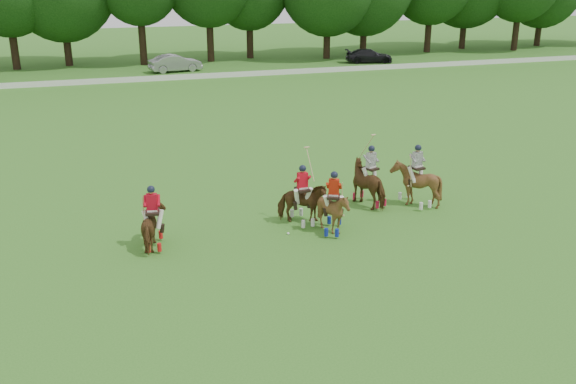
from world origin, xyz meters
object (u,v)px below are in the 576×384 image
object	(u,v)px
polo_red_a	(154,226)
polo_stripe_b	(416,183)
polo_stripe_a	(370,183)
polo_ball	(288,233)
polo_red_b	(302,203)
polo_red_c	(333,211)
car_right	(369,56)
car_mid	(175,63)

from	to	relation	value
polo_red_a	polo_stripe_b	size ratio (longest dim) A/B	0.88
polo_red_a	polo_stripe_a	bearing A→B (deg)	10.43
polo_red_a	polo_stripe_a	world-z (taller)	polo_stripe_a
polo_stripe_b	polo_ball	bearing A→B (deg)	-167.00
polo_stripe_a	polo_ball	xyz separation A→B (m)	(-4.04, -1.95, -0.85)
polo_stripe_a	polo_ball	distance (m)	4.57
polo_red_b	polo_red_c	distance (m)	1.37
car_right	polo_red_a	world-z (taller)	polo_red_a
polo_stripe_b	polo_ball	world-z (taller)	polo_stripe_b
car_right	polo_red_b	xyz separation A→B (m)	(-20.04, -38.01, 0.13)
polo_red_c	polo_ball	distance (m)	1.80
car_right	polo_ball	xyz separation A→B (m)	(-20.86, -38.87, -0.63)
polo_red_b	polo_stripe_b	distance (m)	4.93
polo_red_a	polo_ball	distance (m)	4.71
polo_red_a	polo_red_b	size ratio (longest dim) A/B	0.79
car_right	polo_red_a	bearing A→B (deg)	159.38
polo_red_c	polo_stripe_b	distance (m)	4.42
polo_red_a	polo_stripe_a	size ratio (longest dim) A/B	0.74
car_right	polo_red_c	xyz separation A→B (m)	(-19.26, -39.13, 0.14)
car_mid	polo_ball	distance (m)	38.91
car_mid	polo_red_b	distance (m)	38.02
car_mid	polo_red_a	xyz separation A→B (m)	(-6.34, -38.51, 0.01)
polo_red_c	polo_ball	world-z (taller)	polo_red_c
polo_red_a	polo_stripe_a	xyz separation A→B (m)	(8.68, 1.60, 0.11)
polo_red_b	polo_red_c	size ratio (longest dim) A/B	1.23
polo_ball	polo_red_c	bearing A→B (deg)	-9.31
car_mid	car_right	bearing A→B (deg)	-99.74
polo_stripe_a	polo_red_b	bearing A→B (deg)	-161.24
car_right	polo_red_b	distance (m)	42.97
car_right	polo_stripe_b	bearing A→B (deg)	170.93
polo_red_a	polo_ball	size ratio (longest dim) A/B	24.41
polo_red_a	polo_red_b	xyz separation A→B (m)	(5.46, 0.50, 0.02)
polo_red_c	car_right	bearing A→B (deg)	63.80
car_mid	polo_ball	xyz separation A→B (m)	(-1.70, -38.87, -0.73)
polo_red_c	polo_red_b	bearing A→B (deg)	124.86
car_mid	polo_ball	bearing A→B (deg)	167.75
polo_red_b	polo_stripe_a	size ratio (longest dim) A/B	0.94
polo_red_b	polo_stripe_a	xyz separation A→B (m)	(3.22, 1.09, 0.09)
polo_red_a	polo_red_b	world-z (taller)	polo_red_b
polo_red_a	polo_stripe_b	bearing A→B (deg)	5.33
polo_red_c	polo_stripe_a	xyz separation A→B (m)	(2.44, 2.22, 0.08)
polo_stripe_a	polo_ball	world-z (taller)	polo_stripe_a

